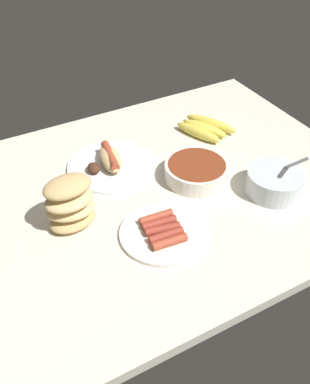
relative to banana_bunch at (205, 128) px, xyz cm
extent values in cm
cube|color=silver|center=(-27.78, -17.48, -3.27)|extent=(120.00, 90.00, 3.00)
ellipsoid|color=#E5D14C|center=(3.11, 1.10, 0.11)|extent=(11.67, 17.50, 3.76)
ellipsoid|color=#E5D14C|center=(-0.09, -0.03, -0.10)|extent=(10.48, 16.02, 3.35)
ellipsoid|color=#E5D14C|center=(-3.30, -1.16, -0.03)|extent=(9.63, 16.75, 3.49)
ellipsoid|color=tan|center=(-53.33, -20.40, 0.03)|extent=(13.20, 10.15, 3.60)
ellipsoid|color=#E5C689|center=(-53.50, -20.40, 3.63)|extent=(13.53, 10.70, 3.60)
ellipsoid|color=#E5C689|center=(-53.66, -21.12, 7.23)|extent=(12.21, 8.68, 3.60)
ellipsoid|color=tan|center=(-53.43, -20.45, 10.83)|extent=(13.03, 9.90, 3.60)
cylinder|color=silver|center=(-0.25, -34.44, 1.41)|extent=(15.36, 15.36, 6.35)
cylinder|color=beige|center=(-0.25, -34.44, 2.68)|extent=(13.52, 13.52, 2.86)
cube|color=#B7B7BC|center=(3.21, -36.36, 7.48)|extent=(3.10, 11.33, 12.33)
cylinder|color=white|center=(-15.69, -19.23, 0.68)|extent=(18.16, 18.16, 4.91)
cylinder|color=maroon|center=(-15.69, -19.23, 2.74)|extent=(16.35, 16.35, 1.00)
cylinder|color=white|center=(-34.93, -2.79, -1.27)|extent=(25.66, 25.66, 1.00)
ellipsoid|color=#DBB77A|center=(-34.93, -2.79, 1.43)|extent=(8.15, 14.13, 4.40)
cylinder|color=#AD472D|center=(-34.93, -2.79, 2.64)|extent=(4.49, 12.87, 2.40)
ellipsoid|color=#472819|center=(-40.63, -3.71, 0.63)|extent=(3.62, 4.41, 2.80)
cylinder|color=white|center=(-35.31, -34.48, -1.27)|extent=(21.50, 21.50, 1.00)
cylinder|color=#AD472D|center=(-35.97, -39.01, 0.27)|extent=(8.95, 2.92, 2.08)
cylinder|color=#9E3828|center=(-35.64, -36.74, 0.27)|extent=(8.92, 2.72, 2.08)
cylinder|color=#9E3828|center=(-35.31, -34.48, 0.27)|extent=(9.03, 3.74, 2.08)
cylinder|color=#9E3828|center=(-34.98, -32.22, 0.27)|extent=(8.98, 3.16, 2.08)
cylinder|color=#AD472D|center=(-34.65, -29.96, 0.27)|extent=(8.93, 2.78, 2.08)
camera|label=1|loc=(-74.57, -102.21, 77.43)|focal=41.85mm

